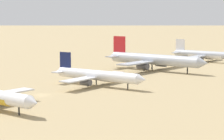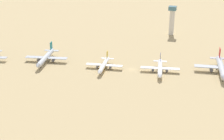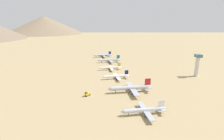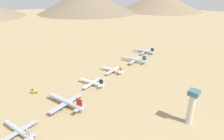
{
  "view_description": "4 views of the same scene",
  "coord_description": "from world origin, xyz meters",
  "px_view_note": "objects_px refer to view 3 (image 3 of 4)",
  "views": [
    {
      "loc": [
        93.3,
        -67.35,
        20.89
      ],
      "look_at": [
        8.42,
        18.08,
        5.92
      ],
      "focal_mm": 69.27,
      "sensor_mm": 36.0,
      "label": 1
    },
    {
      "loc": [
        216.79,
        53.69,
        89.36
      ],
      "look_at": [
        13.3,
        -10.31,
        3.38
      ],
      "focal_mm": 53.79,
      "sensor_mm": 36.0,
      "label": 2
    },
    {
      "loc": [
        12.6,
        218.86,
        66.76
      ],
      "look_at": [
        3.92,
        2.75,
        5.88
      ],
      "focal_mm": 28.43,
      "sensor_mm": 36.0,
      "label": 3
    },
    {
      "loc": [
        -130.87,
        137.18,
        91.21
      ],
      "look_at": [
        5.25,
        -18.78,
        3.03
      ],
      "focal_mm": 29.93,
      "sensor_mm": 36.0,
      "label": 4
    }
  ],
  "objects_px": {
    "parked_jet_3": "(116,76)",
    "parked_jet_0": "(103,55)",
    "parked_jet_1": "(110,60)",
    "parked_jet_4": "(131,88)",
    "parked_jet_2": "(110,68)",
    "service_truck": "(87,94)",
    "control_tower": "(197,64)",
    "parked_jet_5": "(144,110)"
  },
  "relations": [
    {
      "from": "parked_jet_1",
      "to": "control_tower",
      "type": "xyz_separation_m",
      "value": [
        -104.67,
        79.14,
        11.53
      ]
    },
    {
      "from": "parked_jet_4",
      "to": "service_truck",
      "type": "xyz_separation_m",
      "value": [
        41.31,
        7.12,
        -2.27
      ]
    },
    {
      "from": "parked_jet_4",
      "to": "parked_jet_0",
      "type": "bearing_deg",
      "value": -80.44
    },
    {
      "from": "parked_jet_2",
      "to": "parked_jet_3",
      "type": "xyz_separation_m",
      "value": [
        -5.81,
        39.37,
        0.13
      ]
    },
    {
      "from": "parked_jet_0",
      "to": "parked_jet_4",
      "type": "distance_m",
      "value": 171.79
    },
    {
      "from": "parked_jet_2",
      "to": "parked_jet_1",
      "type": "bearing_deg",
      "value": -90.06
    },
    {
      "from": "parked_jet_4",
      "to": "parked_jet_3",
      "type": "bearing_deg",
      "value": -74.2
    },
    {
      "from": "parked_jet_3",
      "to": "control_tower",
      "type": "xyz_separation_m",
      "value": [
        -98.91,
        -6.41,
        12.11
      ]
    },
    {
      "from": "parked_jet_0",
      "to": "service_truck",
      "type": "bearing_deg",
      "value": 85.86
    },
    {
      "from": "parked_jet_2",
      "to": "parked_jet_5",
      "type": "bearing_deg",
      "value": 99.74
    },
    {
      "from": "parked_jet_2",
      "to": "parked_jet_4",
      "type": "bearing_deg",
      "value": 102.2
    },
    {
      "from": "parked_jet_3",
      "to": "parked_jet_0",
      "type": "bearing_deg",
      "value": -82.46
    },
    {
      "from": "service_truck",
      "to": "parked_jet_3",
      "type": "bearing_deg",
      "value": -121.98
    },
    {
      "from": "parked_jet_5",
      "to": "parked_jet_0",
      "type": "bearing_deg",
      "value": -81.35
    },
    {
      "from": "parked_jet_5",
      "to": "control_tower",
      "type": "distance_m",
      "value": 122.83
    },
    {
      "from": "parked_jet_2",
      "to": "parked_jet_4",
      "type": "distance_m",
      "value": 81.85
    },
    {
      "from": "parked_jet_2",
      "to": "parked_jet_0",
      "type": "bearing_deg",
      "value": -82.84
    },
    {
      "from": "parked_jet_1",
      "to": "parked_jet_2",
      "type": "bearing_deg",
      "value": 89.94
    },
    {
      "from": "parked_jet_4",
      "to": "service_truck",
      "type": "height_order",
      "value": "parked_jet_4"
    },
    {
      "from": "parked_jet_0",
      "to": "parked_jet_4",
      "type": "relative_size",
      "value": 0.8
    },
    {
      "from": "parked_jet_0",
      "to": "parked_jet_2",
      "type": "height_order",
      "value": "parked_jet_0"
    },
    {
      "from": "parked_jet_2",
      "to": "control_tower",
      "type": "xyz_separation_m",
      "value": [
        -104.71,
        32.96,
        12.24
      ]
    },
    {
      "from": "parked_jet_4",
      "to": "service_truck",
      "type": "relative_size",
      "value": 7.98
    },
    {
      "from": "service_truck",
      "to": "parked_jet_4",
      "type": "bearing_deg",
      "value": -170.21
    },
    {
      "from": "parked_jet_1",
      "to": "parked_jet_3",
      "type": "relative_size",
      "value": 1.18
    },
    {
      "from": "parked_jet_4",
      "to": "service_truck",
      "type": "distance_m",
      "value": 41.98
    },
    {
      "from": "parked_jet_2",
      "to": "parked_jet_3",
      "type": "bearing_deg",
      "value": 98.39
    },
    {
      "from": "parked_jet_2",
      "to": "service_truck",
      "type": "distance_m",
      "value": 90.37
    },
    {
      "from": "parked_jet_2",
      "to": "parked_jet_5",
      "type": "height_order",
      "value": "parked_jet_5"
    },
    {
      "from": "parked_jet_0",
      "to": "service_truck",
      "type": "distance_m",
      "value": 176.99
    },
    {
      "from": "parked_jet_1",
      "to": "control_tower",
      "type": "bearing_deg",
      "value": 142.91
    },
    {
      "from": "parked_jet_2",
      "to": "parked_jet_3",
      "type": "distance_m",
      "value": 39.79
    },
    {
      "from": "parked_jet_2",
      "to": "service_truck",
      "type": "relative_size",
      "value": 5.85
    },
    {
      "from": "parked_jet_0",
      "to": "service_truck",
      "type": "relative_size",
      "value": 6.36
    },
    {
      "from": "parked_jet_4",
      "to": "control_tower",
      "type": "height_order",
      "value": "control_tower"
    },
    {
      "from": "parked_jet_1",
      "to": "parked_jet_4",
      "type": "distance_m",
      "value": 127.34
    },
    {
      "from": "parked_jet_2",
      "to": "parked_jet_3",
      "type": "height_order",
      "value": "parked_jet_3"
    },
    {
      "from": "parked_jet_1",
      "to": "parked_jet_3",
      "type": "xyz_separation_m",
      "value": [
        -5.76,
        85.55,
        -0.58
      ]
    },
    {
      "from": "parked_jet_0",
      "to": "parked_jet_1",
      "type": "height_order",
      "value": "parked_jet_1"
    },
    {
      "from": "parked_jet_1",
      "to": "parked_jet_0",
      "type": "bearing_deg",
      "value": -75.37
    },
    {
      "from": "parked_jet_3",
      "to": "parked_jet_5",
      "type": "distance_m",
      "value": 83.99
    },
    {
      "from": "parked_jet_4",
      "to": "parked_jet_5",
      "type": "relative_size",
      "value": 1.27
    }
  ]
}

